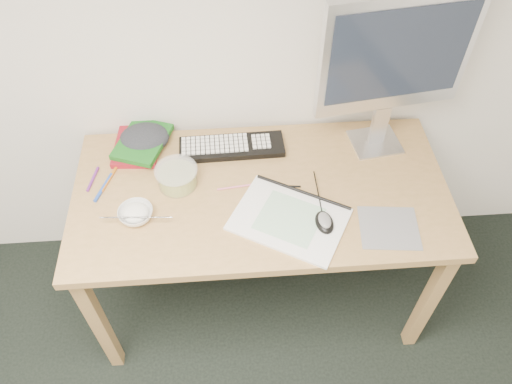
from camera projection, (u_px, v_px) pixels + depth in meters
desk at (261, 204)px, 1.92m from camera, size 1.40×0.70×0.75m
mousepad at (389, 228)px, 1.74m from camera, size 0.22×0.21×0.00m
sketchpad at (289, 219)px, 1.76m from camera, size 0.47×0.43×0.01m
keyboard at (232, 147)px, 1.99m from camera, size 0.42×0.14×0.02m
monitor at (396, 59)px, 1.71m from camera, size 0.55×0.19×0.64m
mouse at (325, 220)px, 1.73m from camera, size 0.07×0.11×0.03m
rice_bowl at (136, 214)px, 1.76m from camera, size 0.14×0.14×0.04m
chopsticks at (136, 217)px, 1.72m from camera, size 0.24×0.03×0.02m
fruit_tub at (177, 177)px, 1.85m from camera, size 0.20×0.20×0.08m
book_red at (137, 146)px, 1.99m from camera, size 0.19×0.24×0.02m
book_green at (143, 142)px, 1.97m from camera, size 0.24×0.28×0.02m
cloth_lump at (145, 138)px, 1.99m from camera, size 0.18×0.16×0.07m
pencil_pink at (242, 186)px, 1.86m from camera, size 0.19×0.03×0.01m
pencil_tan at (274, 188)px, 1.86m from camera, size 0.14×0.11×0.01m
pencil_black at (276, 186)px, 1.86m from camera, size 0.18×0.03×0.01m
marker_blue at (103, 187)px, 1.86m from camera, size 0.06×0.14×0.01m
marker_orange at (109, 179)px, 1.88m from camera, size 0.05×0.12×0.01m
marker_purple at (93, 179)px, 1.88m from camera, size 0.03×0.12×0.01m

